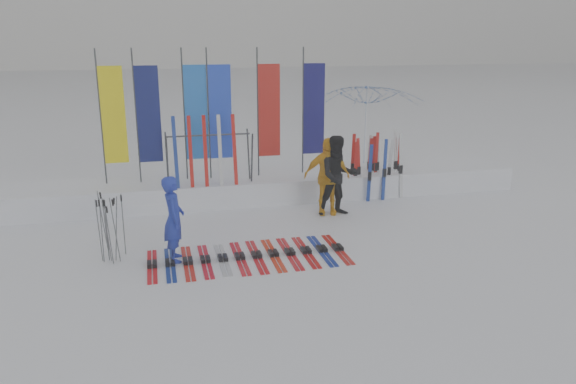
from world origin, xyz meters
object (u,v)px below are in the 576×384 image
object	(u,v)px
person_black	(338,176)
person_yellow	(327,176)
tent_canopy	(367,131)
ski_row	(249,256)
person_blue	(174,219)
ski_rack	(209,151)

from	to	relation	value
person_black	person_yellow	world-z (taller)	person_black
person_black	tent_canopy	size ratio (longest dim) A/B	0.60
ski_row	person_blue	bearing A→B (deg)	170.63
person_yellow	ski_row	xyz separation A→B (m)	(-2.25, -2.27, -0.88)
person_black	tent_canopy	xyz separation A→B (m)	(1.90, 3.09, 0.47)
tent_canopy	ski_row	world-z (taller)	tent_canopy
person_black	tent_canopy	bearing A→B (deg)	56.93
ski_row	ski_rack	world-z (taller)	ski_rack
person_blue	ski_rack	bearing A→B (deg)	-16.69
tent_canopy	ski_row	size ratio (longest dim) A/B	0.84
person_blue	ski_rack	size ratio (longest dim) A/B	0.80
person_black	ski_rack	distance (m)	3.15
person_yellow	ski_rack	size ratio (longest dim) A/B	0.89
person_black	person_yellow	bearing A→B (deg)	147.59
person_blue	tent_canopy	distance (m)	7.63
person_black	ski_rack	size ratio (longest dim) A/B	0.92
tent_canopy	person_yellow	bearing A→B (deg)	-125.79
person_blue	person_yellow	world-z (taller)	person_yellow
person_blue	person_black	distance (m)	4.28
person_black	ski_rack	xyz separation A→B (m)	(-2.82, 1.33, 0.44)
tent_canopy	person_black	bearing A→B (deg)	-121.64
ski_row	tent_canopy	bearing A→B (deg)	50.00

